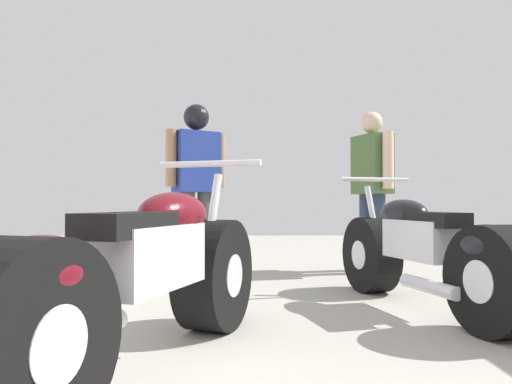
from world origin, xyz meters
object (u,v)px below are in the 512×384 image
(mechanic_in_blue, at_px, (372,181))
(mechanic_with_helmet, at_px, (196,171))
(motorcycle_black_naked, at_px, (424,254))
(motorcycle_maroon_cruiser, at_px, (145,281))

(mechanic_in_blue, xyz_separation_m, mechanic_with_helmet, (-1.81, 0.03, 0.10))
(motorcycle_black_naked, distance_m, mechanic_with_helmet, 2.60)
(mechanic_with_helmet, bearing_deg, mechanic_in_blue, -1.04)
(motorcycle_black_naked, bearing_deg, motorcycle_maroon_cruiser, -143.81)
(motorcycle_maroon_cruiser, bearing_deg, mechanic_in_blue, 60.56)
(motorcycle_black_naked, relative_size, mechanic_with_helmet, 1.12)
(motorcycle_maroon_cruiser, distance_m, mechanic_with_helmet, 3.07)
(motorcycle_black_naked, relative_size, mechanic_in_blue, 1.17)
(motorcycle_maroon_cruiser, xyz_separation_m, motorcycle_black_naked, (1.56, 1.14, -0.01))
(motorcycle_maroon_cruiser, height_order, mechanic_in_blue, mechanic_in_blue)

